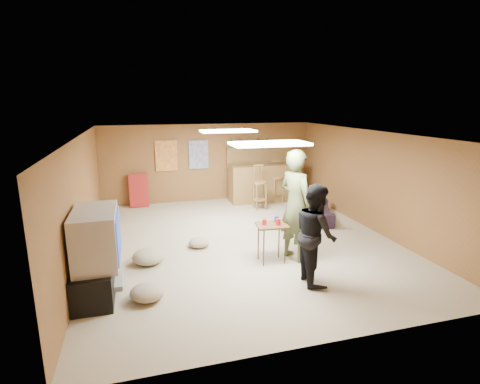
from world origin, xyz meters
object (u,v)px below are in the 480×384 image
object	(u,v)px
person_olive	(296,205)
person_black	(316,234)
tv_body	(96,237)
sofa	(318,209)
tray_table	(272,243)
bar_counter	(264,182)

from	to	relation	value
person_olive	person_black	size ratio (longest dim) A/B	1.26
tv_body	person_black	size ratio (longest dim) A/B	0.69
person_olive	sofa	bearing A→B (deg)	-57.90
person_olive	tray_table	xyz separation A→B (m)	(-0.46, -0.04, -0.66)
bar_counter	person_olive	size ratio (longest dim) A/B	0.99
person_black	tray_table	world-z (taller)	person_black
person_olive	person_black	xyz separation A→B (m)	(-0.07, -0.92, -0.21)
bar_counter	sofa	xyz separation A→B (m)	(0.73, -1.95, -0.32)
tv_body	person_olive	distance (m)	3.36
person_olive	sofa	size ratio (longest dim) A/B	1.26
person_black	bar_counter	bearing A→B (deg)	-4.81
tv_body	tray_table	bearing A→B (deg)	7.73
person_black	sofa	world-z (taller)	person_black
bar_counter	sofa	world-z (taller)	bar_counter
person_black	sofa	distance (m)	3.45
person_olive	person_black	distance (m)	0.95
tv_body	person_olive	world-z (taller)	person_olive
tray_table	tv_body	bearing A→B (deg)	-172.27
bar_counter	person_olive	xyz separation A→B (m)	(-0.82, -4.02, 0.46)
person_black	tray_table	distance (m)	1.06
tv_body	person_black	distance (m)	3.30
bar_counter	person_black	bearing A→B (deg)	-100.20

